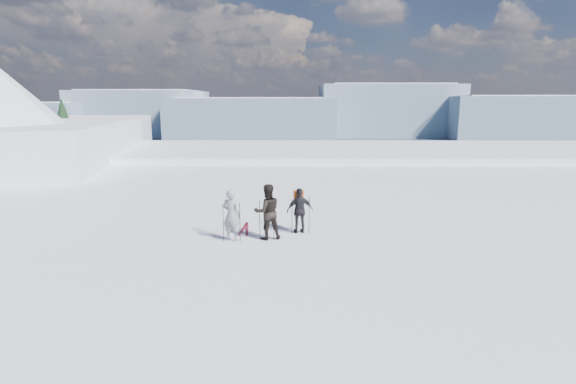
{
  "coord_description": "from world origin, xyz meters",
  "views": [
    {
      "loc": [
        -1.42,
        -10.7,
        4.56
      ],
      "look_at": [
        -1.52,
        3.0,
        1.81
      ],
      "focal_mm": 28.0,
      "sensor_mm": 36.0,
      "label": 1
    }
  ],
  "objects_px": {
    "skier_grey": "(231,215)",
    "skier_dark": "(267,212)",
    "skis_loose": "(245,229)",
    "skier_pack": "(300,211)"
  },
  "relations": [
    {
      "from": "skier_dark",
      "to": "skis_loose",
      "type": "bearing_deg",
      "value": -70.31
    },
    {
      "from": "skier_dark",
      "to": "skis_loose",
      "type": "height_order",
      "value": "skier_dark"
    },
    {
      "from": "skier_grey",
      "to": "skier_pack",
      "type": "xyz_separation_m",
      "value": [
        2.3,
        0.91,
        -0.07
      ]
    },
    {
      "from": "skier_grey",
      "to": "skier_dark",
      "type": "height_order",
      "value": "skier_dark"
    },
    {
      "from": "skis_loose",
      "to": "skier_pack",
      "type": "bearing_deg",
      "value": -12.49
    },
    {
      "from": "skier_dark",
      "to": "skier_pack",
      "type": "relative_size",
      "value": 1.17
    },
    {
      "from": "skier_pack",
      "to": "skier_dark",
      "type": "bearing_deg",
      "value": 22.27
    },
    {
      "from": "skier_dark",
      "to": "skis_loose",
      "type": "xyz_separation_m",
      "value": [
        -0.88,
        1.17,
        -0.93
      ]
    },
    {
      "from": "skier_dark",
      "to": "skier_pack",
      "type": "xyz_separation_m",
      "value": [
        1.11,
        0.73,
        -0.14
      ]
    },
    {
      "from": "skier_grey",
      "to": "skier_dark",
      "type": "bearing_deg",
      "value": -149.56
    }
  ]
}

